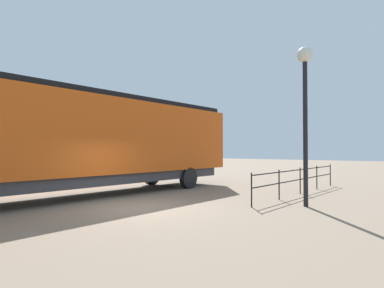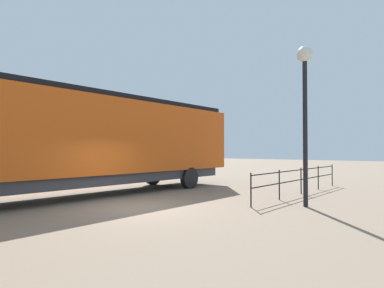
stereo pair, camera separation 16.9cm
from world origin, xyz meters
name	(u,v)px [view 1 (the left image)]	position (x,y,z in m)	size (l,w,h in m)	color
ground_plane	(137,207)	(0.00, 0.00, 0.00)	(120.00, 120.00, 0.00)	#84705B
locomotive	(95,139)	(-3.65, 0.73, 2.46)	(3.10, 16.52, 4.43)	#D15114
lamp_post	(305,89)	(4.46, 3.95, 4.19)	(0.56, 0.56, 5.68)	black
platform_fence	(300,177)	(3.05, 7.08, 0.79)	(0.05, 9.02, 1.20)	black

